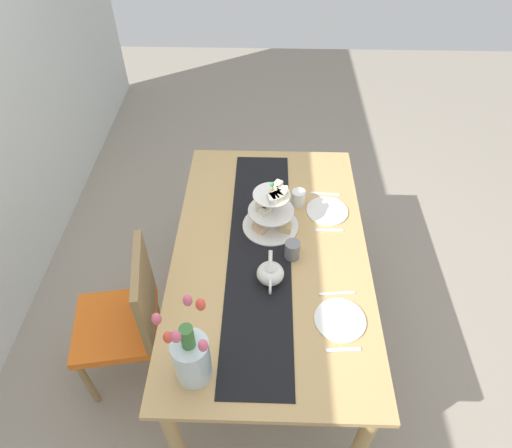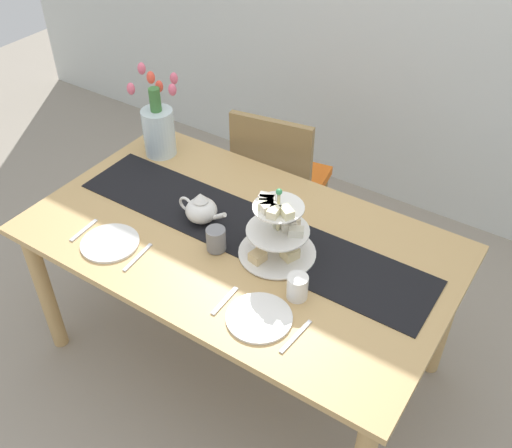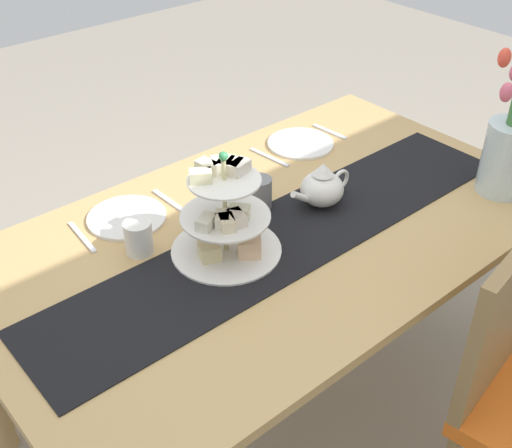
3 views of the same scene
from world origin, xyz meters
name	(u,v)px [view 1 (image 1 of 3)]	position (x,y,z in m)	size (l,w,h in m)	color
ground_plane	(268,329)	(0.00, 0.00, 0.00)	(8.00, 8.00, 0.00)	gray
dining_table	(270,263)	(0.00, 0.00, 0.65)	(1.70, 0.99, 0.74)	tan
chair_left	(127,317)	(-0.25, 0.72, 0.50)	(0.49, 0.49, 0.91)	olive
table_runner	(260,251)	(0.00, 0.05, 0.74)	(1.56, 0.32, 0.00)	black
tiered_cake_stand	(271,211)	(0.18, 0.00, 0.85)	(0.30, 0.30, 0.30)	beige
teapot	(270,273)	(-0.19, 0.00, 0.80)	(0.24, 0.13, 0.14)	white
tulip_vase	(191,356)	(-0.66, 0.30, 0.88)	(0.21, 0.21, 0.45)	silver
dinner_plate_left	(340,320)	(-0.40, -0.31, 0.75)	(0.23, 0.23, 0.01)	white
fork_left	(343,350)	(-0.54, -0.31, 0.74)	(0.02, 0.15, 0.01)	silver
knife_left	(337,293)	(-0.25, -0.31, 0.74)	(0.01, 0.17, 0.01)	silver
dinner_plate_right	(327,211)	(0.30, -0.31, 0.75)	(0.23, 0.23, 0.01)	white
fork_right	(329,230)	(0.16, -0.31, 0.74)	(0.02, 0.15, 0.01)	silver
knife_right	(325,194)	(0.45, -0.31, 0.74)	(0.01, 0.17, 0.01)	silver
mug_grey	(292,250)	(-0.03, -0.11, 0.79)	(0.08, 0.08, 0.10)	slate
mug_white_text	(298,198)	(0.36, -0.15, 0.79)	(0.08, 0.08, 0.10)	white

